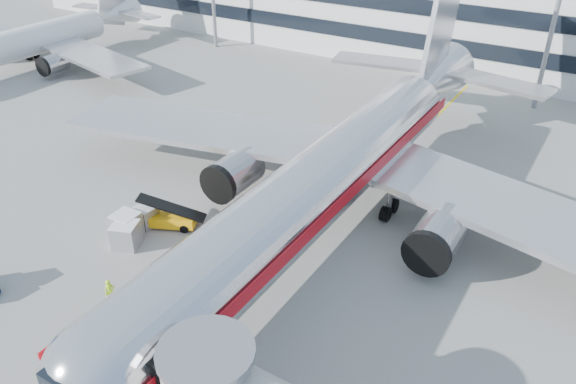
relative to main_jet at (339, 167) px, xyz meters
The scene contains 9 objects.
ground 12.46m from the main_jet, 90.00° to the right, with size 180.00×180.00×0.00m, color gray.
lead_in_line 4.57m from the main_jet, 90.00° to the right, with size 0.25×70.00×0.01m, color yellow.
main_jet is the anchor object (origin of this frame).
second_jet 50.85m from the main_jet, 167.42° to the left, with size 38.21×36.52×12.04m.
belt_loader 13.04m from the main_jet, 143.73° to the right, with size 4.86×3.45×2.31m.
cargo_container_left 15.39m from the main_jet, 139.17° to the right, with size 1.78×1.78×1.80m.
cargo_container_right 14.26m from the main_jet, 144.34° to the right, with size 1.55×1.55×1.51m.
cargo_container_front 15.38m from the main_jet, 134.62° to the right, with size 2.17×2.17×1.77m.
ramp_worker 17.23m from the main_jet, 114.88° to the right, with size 0.60×0.39×1.64m, color #B2F71A.
Camera 1 is at (15.31, -19.72, 22.86)m, focal length 35.00 mm.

